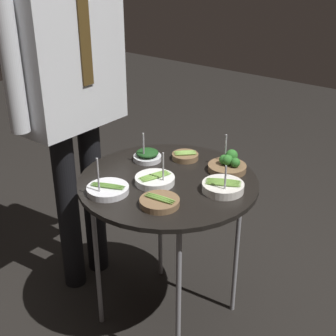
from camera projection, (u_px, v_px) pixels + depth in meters
The scene contains 10 objects.
ground_plane at pixel (168, 315), 2.12m from camera, with size 8.00×8.00×0.00m, color black.
serving_cart at pixel (168, 190), 1.84m from camera, with size 0.70×0.70×0.69m.
bowl_asparagus_back_left at pixel (155, 180), 1.79m from camera, with size 0.15×0.15×0.14m.
bowl_spinach_center at pixel (147, 155), 1.97m from camera, with size 0.12×0.12×0.14m.
bowl_asparagus_mid_left at pixel (223, 187), 1.73m from camera, with size 0.16×0.16×0.12m.
bowl_asparagus_mid_right at pixel (160, 202), 1.64m from camera, with size 0.14×0.14×0.03m.
bowl_asparagus_far_rim at pixel (108, 189), 1.72m from camera, with size 0.16×0.16×0.16m.
bowl_asparagus_back_right at pixel (185, 156), 1.99m from camera, with size 0.11×0.11×0.03m.
bowl_broccoli_front_right at pixel (228, 164), 1.88m from camera, with size 0.15×0.15×0.14m.
waiter_figure at pixel (69, 72), 1.93m from camera, with size 0.61×0.23×1.64m.
Camera 1 is at (-1.28, -0.99, 1.53)m, focal length 50.00 mm.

